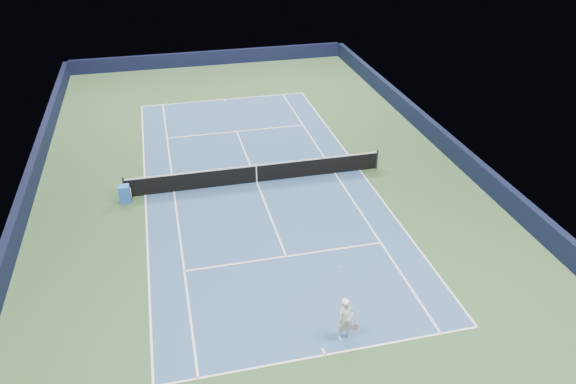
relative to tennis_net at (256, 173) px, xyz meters
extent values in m
plane|color=#2C4B29|center=(0.00, 0.00, -0.50)|extent=(40.00, 40.00, 0.00)
cube|color=black|center=(0.00, 19.82, 0.05)|extent=(22.00, 0.35, 1.10)
cube|color=black|center=(10.82, 0.00, 0.05)|extent=(0.35, 40.00, 1.10)
cube|color=black|center=(-10.82, 0.00, 0.05)|extent=(0.35, 40.00, 1.10)
cube|color=navy|center=(0.00, 0.00, -0.50)|extent=(10.97, 23.77, 0.01)
cube|color=white|center=(0.00, 11.88, -0.50)|extent=(10.97, 0.08, 0.00)
cube|color=white|center=(0.00, -11.88, -0.50)|extent=(10.97, 0.08, 0.00)
cube|color=white|center=(5.49, 0.00, -0.50)|extent=(0.08, 23.77, 0.00)
cube|color=white|center=(-5.49, 0.00, -0.50)|extent=(0.08, 23.77, 0.00)
cube|color=white|center=(4.12, 0.00, -0.50)|extent=(0.08, 23.77, 0.00)
cube|color=white|center=(-4.12, 0.00, -0.50)|extent=(0.08, 23.77, 0.00)
cube|color=white|center=(0.00, 6.40, -0.50)|extent=(8.23, 0.08, 0.00)
cube|color=white|center=(0.00, -6.40, -0.50)|extent=(8.23, 0.08, 0.00)
cube|color=white|center=(0.00, 0.00, -0.50)|extent=(0.08, 12.80, 0.00)
cube|color=white|center=(0.00, 11.73, -0.50)|extent=(0.08, 0.30, 0.00)
cube|color=white|center=(0.00, -11.73, -0.50)|extent=(0.08, 0.30, 0.00)
cylinder|color=black|center=(-6.40, 0.00, 0.03)|extent=(0.10, 0.10, 1.07)
cylinder|color=black|center=(6.40, 0.00, 0.03)|extent=(0.10, 0.10, 1.07)
cube|color=black|center=(0.00, 0.00, -0.05)|extent=(12.80, 0.03, 0.91)
cube|color=white|center=(0.00, 0.00, 0.44)|extent=(12.80, 0.04, 0.06)
cube|color=white|center=(0.00, 0.00, -0.05)|extent=(0.05, 0.04, 0.91)
cube|color=blue|center=(-6.40, -0.39, -0.08)|extent=(0.52, 0.47, 0.84)
cube|color=white|center=(-6.11, -0.39, -0.05)|extent=(0.03, 0.37, 0.37)
imported|color=white|center=(0.86, -11.29, 0.32)|extent=(0.67, 0.51, 1.64)
cylinder|color=#CE859C|center=(1.18, -11.34, 0.20)|extent=(0.03, 0.03, 0.27)
cylinder|color=black|center=(1.18, -11.34, -0.04)|extent=(0.27, 0.02, 0.27)
cylinder|color=pink|center=(1.18, -11.34, -0.04)|extent=(0.29, 0.03, 0.29)
sphere|color=#CADF2F|center=(0.96, -10.29, 1.69)|extent=(0.07, 0.07, 0.07)
camera|label=1|loc=(-4.24, -24.33, 13.28)|focal=35.00mm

